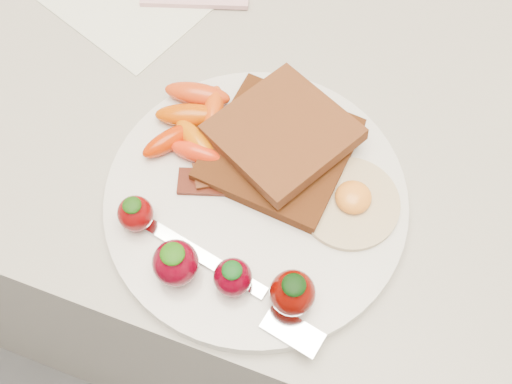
% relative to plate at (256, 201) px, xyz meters
% --- Properties ---
extents(counter, '(2.00, 0.60, 0.90)m').
position_rel_plate_xyz_m(counter, '(0.02, 0.16, -0.46)').
color(counter, gray).
rests_on(counter, ground).
extents(plate, '(0.27, 0.27, 0.02)m').
position_rel_plate_xyz_m(plate, '(0.00, 0.00, 0.00)').
color(plate, silver).
rests_on(plate, counter).
extents(toast_lower, '(0.13, 0.13, 0.01)m').
position_rel_plate_xyz_m(toast_lower, '(0.00, 0.05, 0.02)').
color(toast_lower, black).
rests_on(toast_lower, plate).
extents(toast_upper, '(0.15, 0.15, 0.03)m').
position_rel_plate_xyz_m(toast_upper, '(0.00, 0.06, 0.03)').
color(toast_upper, '#4A2212').
rests_on(toast_upper, toast_lower).
extents(fried_egg, '(0.10, 0.10, 0.02)m').
position_rel_plate_xyz_m(fried_egg, '(0.08, 0.02, 0.01)').
color(fried_egg, beige).
rests_on(fried_egg, plate).
extents(bacon_strips, '(0.12, 0.08, 0.01)m').
position_rel_plate_xyz_m(bacon_strips, '(-0.01, 0.01, 0.01)').
color(bacon_strips, black).
rests_on(bacon_strips, plate).
extents(baby_carrots, '(0.08, 0.10, 0.02)m').
position_rel_plate_xyz_m(baby_carrots, '(-0.08, 0.05, 0.02)').
color(baby_carrots, '#BE4300').
rests_on(baby_carrots, plate).
extents(strawberries, '(0.18, 0.06, 0.05)m').
position_rel_plate_xyz_m(strawberries, '(-0.01, -0.08, 0.03)').
color(strawberries, '#6A0507').
rests_on(strawberries, plate).
extents(fork, '(0.18, 0.07, 0.00)m').
position_rel_plate_xyz_m(fork, '(0.02, -0.08, 0.01)').
color(fork, white).
rests_on(fork, plate).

